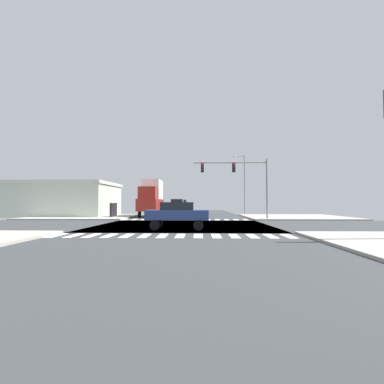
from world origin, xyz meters
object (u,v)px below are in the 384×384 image
(traffic_signal_mast, at_px, (238,174))
(sedan_queued_3, at_px, (166,206))
(street_lamp, at_px, (243,180))
(suv_trailing_3, at_px, (182,205))
(sedan_nearside_1, at_px, (185,206))
(suv_outer_4, at_px, (177,205))
(sedan_farside_2, at_px, (177,213))
(bank_building, at_px, (56,199))
(box_truck_middle_1, at_px, (151,197))

(traffic_signal_mast, bearing_deg, sedan_queued_3, 115.94)
(traffic_signal_mast, bearing_deg, street_lamp, 78.40)
(suv_trailing_3, bearing_deg, sedan_nearside_1, -90.00)
(traffic_signal_mast, xyz_separation_m, suv_outer_4, (-7.52, 11.51, -3.54))
(traffic_signal_mast, relative_size, suv_trailing_3, 1.75)
(street_lamp, height_order, sedan_farside_2, street_lamp)
(bank_building, height_order, sedan_nearside_1, bank_building)
(street_lamp, bearing_deg, suv_trailing_3, 128.99)
(sedan_farside_2, bearing_deg, suv_trailing_3, 3.04)
(sedan_nearside_1, height_order, sedan_queued_3, same)
(bank_building, relative_size, sedan_nearside_1, 3.95)
(street_lamp, relative_size, sedan_nearside_1, 2.04)
(sedan_farside_2, distance_m, sedan_queued_3, 32.90)
(sedan_farside_2, bearing_deg, street_lamp, -20.13)
(suv_trailing_3, bearing_deg, sedan_queued_3, 19.42)
(bank_building, height_order, suv_outer_4, bank_building)
(bank_building, bearing_deg, sedan_nearside_1, 57.91)
(bank_building, bearing_deg, traffic_signal_mast, -16.79)
(bank_building, relative_size, suv_trailing_3, 3.69)
(bank_building, xyz_separation_m, sedan_nearside_1, (16.25, 25.92, -1.17))
(bank_building, xyz_separation_m, sedan_queued_3, (13.25, 14.45, -1.17))
(bank_building, relative_size, suv_outer_4, 3.69)
(traffic_signal_mast, xyz_separation_m, box_truck_middle_1, (-10.52, 6.07, -2.37))
(sedan_queued_3, relative_size, suv_trailing_3, 0.93)
(bank_building, xyz_separation_m, suv_trailing_3, (16.25, 15.51, -0.89))
(street_lamp, height_order, bank_building, street_lamp)
(suv_trailing_3, bearing_deg, traffic_signal_mast, 108.34)
(sedan_nearside_1, xyz_separation_m, sedan_farside_2, (1.78, -44.02, 0.00))
(bank_building, bearing_deg, sedan_queued_3, 47.47)
(suv_trailing_3, bearing_deg, suv_outer_4, 90.00)
(street_lamp, height_order, suv_outer_4, street_lamp)
(street_lamp, bearing_deg, sedan_farside_2, -110.13)
(bank_building, distance_m, box_truck_middle_1, 13.30)
(bank_building, bearing_deg, street_lamp, 7.71)
(sedan_queued_3, bearing_deg, suv_outer_4, 106.53)
(sedan_farside_2, xyz_separation_m, suv_trailing_3, (-1.78, 33.61, 0.28))
(traffic_signal_mast, distance_m, sedan_nearside_1, 34.15)
(sedan_nearside_1, bearing_deg, traffic_signal_mast, 102.80)
(bank_building, height_order, suv_trailing_3, bank_building)
(traffic_signal_mast, xyz_separation_m, suv_trailing_3, (-7.52, 22.68, -3.54))
(traffic_signal_mast, height_order, bank_building, traffic_signal_mast)
(sedan_queued_3, bearing_deg, sedan_farside_2, 98.36)
(suv_trailing_3, height_order, suv_outer_4, same)
(sedan_nearside_1, bearing_deg, bank_building, 57.91)
(sedan_queued_3, bearing_deg, sedan_nearside_1, -104.65)
(traffic_signal_mast, distance_m, suv_outer_4, 14.19)
(traffic_signal_mast, height_order, suv_outer_4, traffic_signal_mast)
(suv_trailing_3, xyz_separation_m, box_truck_middle_1, (-3.00, -16.61, 1.17))
(sedan_nearside_1, relative_size, suv_trailing_3, 0.93)
(bank_building, bearing_deg, sedan_farside_2, -45.11)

